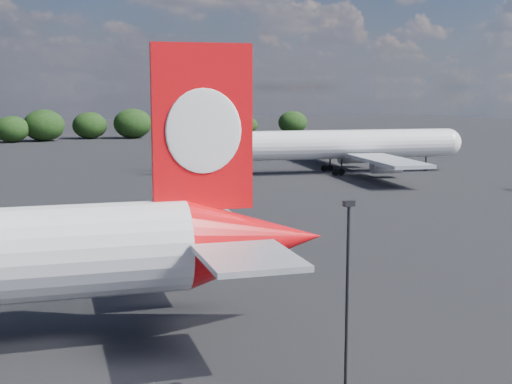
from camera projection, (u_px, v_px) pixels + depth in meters
name	position (u px, v px, depth m)	size (l,w,h in m)	color
china_southern_airliner	(338.00, 145.00, 127.27)	(50.20, 47.97, 16.44)	white
apron_lamp_post	(347.00, 288.00, 34.64)	(0.55, 0.30, 9.91)	black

